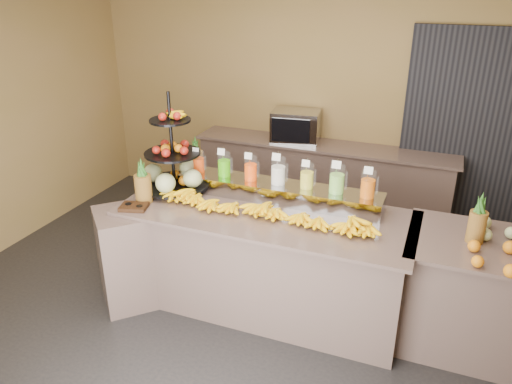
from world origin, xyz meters
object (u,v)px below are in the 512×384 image
Objects in this scene: fruit_stand at (178,167)px; right_fruit_pile at (498,246)px; condiment_caddy at (134,207)px; oven_warmer at (296,126)px; pitcher_tray at (278,191)px; banana_heap at (266,208)px.

right_fruit_pile is (2.70, -0.19, -0.15)m from fruit_stand.
condiment_caddy is (-0.16, -0.49, -0.22)m from fruit_stand.
fruit_stand is 1.66× the size of oven_warmer.
fruit_stand reaches higher than oven_warmer.
condiment_caddy is (-1.08, -0.64, -0.06)m from pitcher_tray.
fruit_stand is at bearing -171.06° from pitcher_tray.
right_fruit_pile is (2.86, 0.30, 0.06)m from condiment_caddy.
banana_heap reaches higher than pitcher_tray.
fruit_stand is (-0.92, -0.15, 0.16)m from pitcher_tray.
pitcher_tray is 0.34m from banana_heap.
fruit_stand is at bearing 168.32° from banana_heap.
fruit_stand is at bearing 175.87° from right_fruit_pile.
condiment_caddy is at bearing -149.49° from pitcher_tray.
oven_warmer is (-0.37, 2.01, 0.12)m from banana_heap.
oven_warmer is at bearing 102.09° from pitcher_tray.
oven_warmer is (-2.13, 2.01, 0.11)m from right_fruit_pile.
fruit_stand is (-0.93, 0.19, 0.17)m from banana_heap.
oven_warmer is (-0.36, 1.67, 0.11)m from pitcher_tray.
pitcher_tray is 8.20× the size of condiment_caddy.
oven_warmer reaches higher than condiment_caddy.
banana_heap reaches higher than condiment_caddy.
oven_warmer is at bearing 136.70° from right_fruit_pile.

